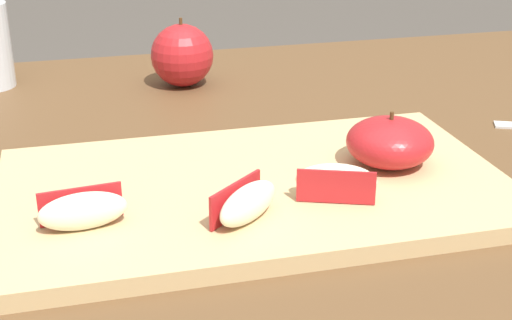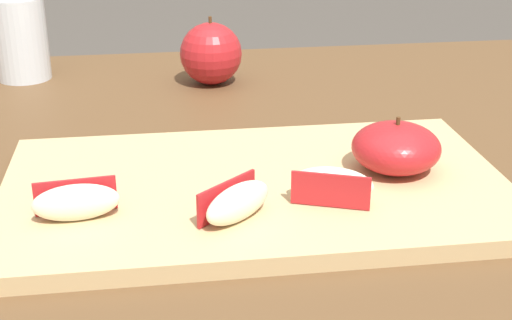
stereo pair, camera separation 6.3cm
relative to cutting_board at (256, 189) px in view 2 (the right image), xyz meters
The scene contains 8 objects.
dining_table 0.11m from the cutting_board, 48.24° to the left, with size 1.36×0.94×0.73m.
cutting_board is the anchor object (origin of this frame).
apple_half_skin_up 0.13m from the cutting_board, ahead, with size 0.08×0.08×0.05m.
apple_wedge_front 0.08m from the cutting_board, 109.84° to the right, with size 0.07×0.06×0.03m.
apple_wedge_back 0.08m from the cutting_board, 40.12° to the right, with size 0.07×0.05×0.03m.
apple_wedge_middle 0.16m from the cutting_board, 161.47° to the right, with size 0.07×0.03×0.03m.
whole_apple_crimson 0.34m from the cutting_board, 91.58° to the left, with size 0.08×0.08×0.09m.
drinking_glass_water 0.47m from the cutting_board, 122.27° to the left, with size 0.07×0.07×0.10m.
Camera 2 is at (-0.11, -0.61, 1.01)m, focal length 51.92 mm.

